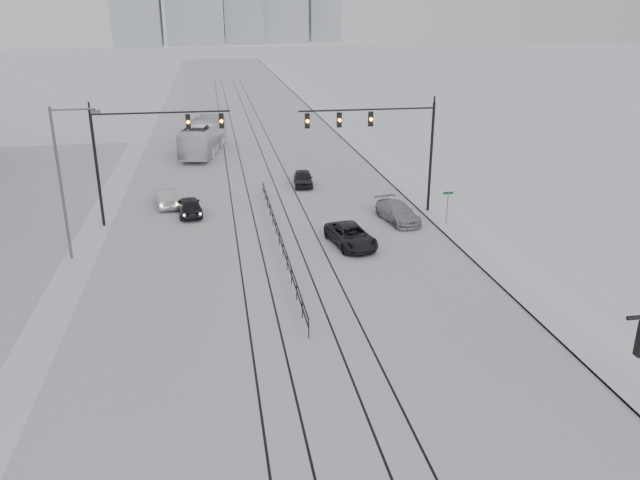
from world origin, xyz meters
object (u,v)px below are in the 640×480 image
(sedan_sb_outer, at_px, (166,198))
(box_truck, at_px, (204,137))
(sedan_nb_front, at_px, (351,236))
(sedan_nb_right, at_px, (398,212))
(sedan_sb_inner, at_px, (189,206))
(sedan_nb_far, at_px, (303,178))

(sedan_sb_outer, distance_m, box_truck, 18.55)
(box_truck, bearing_deg, sedan_sb_outer, 92.17)
(sedan_nb_front, height_order, sedan_nb_right, sedan_nb_right)
(sedan_sb_outer, xyz_separation_m, box_truck, (2.84, 18.30, 0.98))
(sedan_nb_right, bearing_deg, sedan_sb_inner, 154.87)
(sedan_nb_front, relative_size, sedan_nb_right, 1.02)
(box_truck, bearing_deg, sedan_sb_inner, 98.17)
(sedan_sb_outer, distance_m, sedan_nb_front, 15.98)
(sedan_nb_right, bearing_deg, sedan_sb_outer, 148.44)
(sedan_sb_inner, relative_size, sedan_nb_right, 0.88)
(sedan_sb_outer, bearing_deg, box_truck, -108.82)
(sedan_sb_inner, height_order, sedan_nb_front, sedan_sb_inner)
(sedan_sb_outer, relative_size, sedan_nb_right, 0.89)
(sedan_sb_inner, height_order, box_truck, box_truck)
(sedan_sb_outer, bearing_deg, sedan_nb_right, 148.18)
(sedan_nb_right, distance_m, sedan_nb_far, 11.65)
(sedan_sb_inner, distance_m, sedan_nb_front, 12.96)
(sedan_nb_front, distance_m, box_truck, 30.34)
(sedan_sb_outer, height_order, sedan_nb_far, sedan_sb_outer)
(sedan_sb_inner, distance_m, sedan_nb_right, 14.93)
(sedan_nb_front, xyz_separation_m, sedan_nb_right, (4.28, 4.14, 0.02))
(box_truck, bearing_deg, sedan_nb_front, 118.44)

